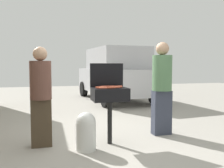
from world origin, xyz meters
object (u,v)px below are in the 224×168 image
object	(u,v)px
hot_dog_1	(113,87)
hot_dog_5	(105,86)
bbq_grill	(110,96)
person_left	(41,93)
hot_dog_7	(118,86)
hot_dog_2	(116,87)
hot_dog_9	(103,88)
hot_dog_10	(102,87)
hot_dog_14	(99,87)
hot_dog_12	(100,88)
person_right	(162,85)
parked_minivan	(116,74)
hot_dog_13	(103,88)
hot_dog_3	(119,87)
hot_dog_0	(110,87)
hot_dog_11	(112,86)
hot_dog_8	(111,88)
propane_tank	(86,130)
hot_dog_4	(104,87)
hot_dog_6	(112,87)

from	to	relation	value
hot_dog_1	hot_dog_5	xyz separation A→B (m)	(-0.13, 0.10, 0.00)
bbq_grill	person_left	size ratio (longest dim) A/B	0.59
hot_dog_7	hot_dog_2	bearing A→B (deg)	-114.60
hot_dog_9	hot_dog_10	distance (m)	0.13
hot_dog_10	hot_dog_14	world-z (taller)	same
bbq_grill	hot_dog_12	bearing A→B (deg)	-155.24
hot_dog_7	person_right	xyz separation A→B (m)	(0.94, 0.18, -0.01)
hot_dog_1	hot_dog_9	world-z (taller)	same
hot_dog_1	parked_minivan	world-z (taller)	parked_minivan
hot_dog_13	hot_dog_3	bearing A→B (deg)	7.58
hot_dog_0	hot_dog_10	size ratio (longest dim) A/B	1.00
hot_dog_11	hot_dog_14	size ratio (longest dim) A/B	1.00
hot_dog_3	parked_minivan	distance (m)	5.35
hot_dog_3	hot_dog_14	size ratio (longest dim) A/B	1.00
hot_dog_8	propane_tank	xyz separation A→B (m)	(-0.44, -0.08, -0.67)
hot_dog_12	person_right	world-z (taller)	person_right
hot_dog_1	hot_dog_14	bearing A→B (deg)	-178.65
hot_dog_4	hot_dog_13	size ratio (longest dim) A/B	1.00
hot_dog_9	hot_dog_12	xyz separation A→B (m)	(-0.04, 0.05, 0.00)
hot_dog_2	hot_dog_6	bearing A→B (deg)	97.80
hot_dog_6	propane_tank	bearing A→B (deg)	-148.77
hot_dog_4	hot_dog_5	world-z (taller)	same
hot_dog_6	hot_dog_8	world-z (taller)	same
hot_dog_1	hot_dog_5	size ratio (longest dim) A/B	1.00
hot_dog_0	person_left	world-z (taller)	person_left
hot_dog_0	hot_dog_5	bearing A→B (deg)	103.58
bbq_grill	propane_tank	world-z (taller)	bbq_grill
hot_dog_13	hot_dog_0	bearing A→B (deg)	-1.47
hot_dog_1	hot_dog_10	world-z (taller)	same
hot_dog_4	hot_dog_14	bearing A→B (deg)	-148.70
hot_dog_10	hot_dog_7	bearing A→B (deg)	22.78
hot_dog_9	parked_minivan	xyz separation A→B (m)	(1.71, 5.28, 0.04)
propane_tank	parked_minivan	bearing A→B (deg)	69.45
hot_dog_7	propane_tank	distance (m)	0.99
hot_dog_7	hot_dog_11	distance (m)	0.12
hot_dog_8	person_left	world-z (taller)	person_left
person_left	parked_minivan	world-z (taller)	parked_minivan
hot_dog_12	hot_dog_13	xyz separation A→B (m)	(0.05, 0.03, 0.00)
hot_dog_7	hot_dog_9	world-z (taller)	same
hot_dog_9	person_right	distance (m)	1.35
bbq_grill	hot_dog_6	world-z (taller)	hot_dog_6
hot_dog_3	hot_dog_11	bearing A→B (deg)	118.38
hot_dog_10	person_left	world-z (taller)	person_left
hot_dog_14	person_left	world-z (taller)	person_left
hot_dog_12	hot_dog_13	size ratio (longest dim) A/B	1.00
hot_dog_14	propane_tank	world-z (taller)	hot_dog_14
hot_dog_3	hot_dog_9	bearing A→B (deg)	-158.57
bbq_grill	hot_dog_13	size ratio (longest dim) A/B	7.50
hot_dog_1	hot_dog_6	xyz separation A→B (m)	(-0.01, 0.06, 0.00)
hot_dog_11	person_right	world-z (taller)	person_right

